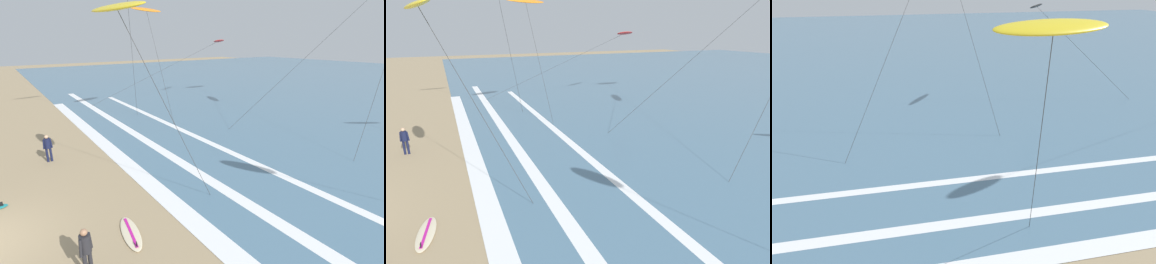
{
  "view_description": "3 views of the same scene",
  "coord_description": "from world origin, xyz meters",
  "views": [
    {
      "loc": [
        10.6,
        1.36,
        6.7
      ],
      "look_at": [
        -0.99,
        9.51,
        2.05
      ],
      "focal_mm": 26.41,
      "sensor_mm": 36.0,
      "label": 1
    },
    {
      "loc": [
        13.04,
        5.68,
        6.95
      ],
      "look_at": [
        1.84,
        10.59,
        2.89
      ],
      "focal_mm": 29.05,
      "sensor_mm": 36.0,
      "label": 2
    },
    {
      "loc": [
        -3.67,
        -3.69,
        8.88
      ],
      "look_at": [
        -0.2,
        10.47,
        3.28
      ],
      "focal_mm": 38.53,
      "sensor_mm": 36.0,
      "label": 3
    }
  ],
  "objects": [
    {
      "name": "wave_foam_shoreline",
      "position": [
        -1.07,
        6.76,
        0.01
      ],
      "size": [
        42.83,
        0.94,
        0.01
      ],
      "primitive_type": "cube",
      "color": "white",
      "rests_on": "ocean_surface"
    },
    {
      "name": "surfer_foreground_main",
      "position": [
        3.33,
        2.71,
        0.96
      ],
      "size": [
        0.34,
        0.48,
        1.6
      ],
      "color": "#232328",
      "rests_on": "ground"
    },
    {
      "name": "surfer_right_near",
      "position": [
        -6.38,
        3.27,
        0.96
      ],
      "size": [
        0.32,
        0.51,
        1.6
      ],
      "color": "#141938",
      "rests_on": "ground"
    },
    {
      "name": "wave_foam_outer_break",
      "position": [
        -0.1,
        12.73,
        0.01
      ],
      "size": [
        45.72,
        0.52,
        0.01
      ],
      "primitive_type": "cube",
      "color": "white",
      "rests_on": "ocean_surface"
    },
    {
      "name": "kite_yellow_distant_low",
      "position": [
        0.65,
        5.24,
        7.72
      ],
      "size": [
        3.29,
        4.0,
        7.97
      ],
      "color": "yellow",
      "rests_on": "ground"
    },
    {
      "name": "kite_orange_far_left",
      "position": [
        -10.19,
        11.79,
        8.81
      ],
      "size": [
        2.35,
        3.28,
        9.06
      ],
      "color": "orange",
      "rests_on": "ground"
    },
    {
      "name": "surfboard_foreground_flat",
      "position": [
        2.33,
        4.47,
        0.05
      ],
      "size": [
        2.17,
        0.93,
        0.25
      ],
      "color": "beige",
      "rests_on": "ground"
    },
    {
      "name": "kite_red_high_right",
      "position": [
        -15.12,
        23.09,
        6.51
      ],
      "size": [
        5.67,
        15.2,
        6.78
      ],
      "color": "red",
      "rests_on": "ground"
    },
    {
      "name": "wave_foam_mid_break",
      "position": [
        -0.52,
        9.36,
        0.01
      ],
      "size": [
        55.34,
        0.64,
        0.01
      ],
      "primitive_type": "cube",
      "color": "white",
      "rests_on": "ocean_surface"
    }
  ]
}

